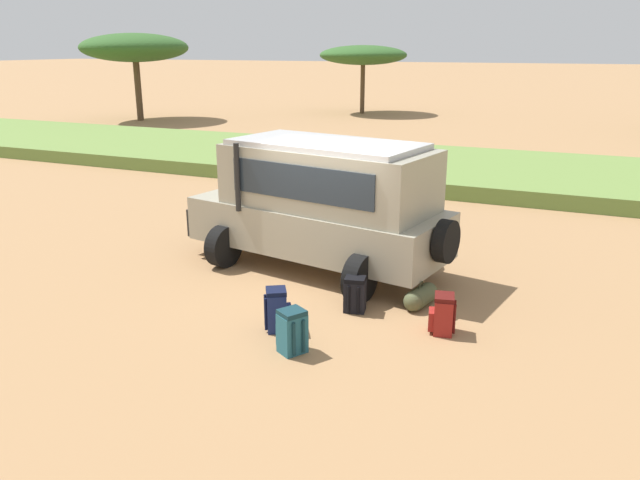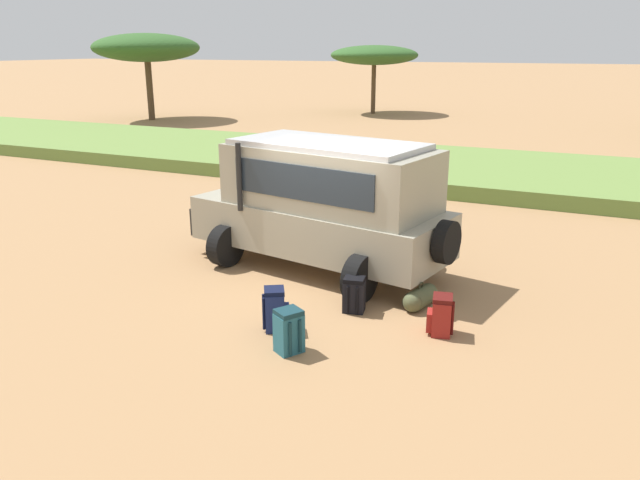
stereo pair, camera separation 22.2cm
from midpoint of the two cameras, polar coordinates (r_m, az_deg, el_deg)
The scene contains 10 objects.
ground_plane at distance 11.21m, azimuth -0.20°, elevation -4.01°, with size 320.00×320.00×0.00m, color #9E754C.
grass_bank at distance 21.02m, azimuth 11.69°, elevation 6.38°, with size 120.00×7.00×0.44m.
safari_vehicle at distance 11.61m, azimuth -0.36°, elevation 3.46°, with size 5.47×3.29×2.44m.
backpack_beside_front_wheel at distance 9.41m, azimuth 10.48°, elevation -6.71°, with size 0.43×0.42×0.60m.
backpack_cluster_center at distance 9.36m, azimuth -4.60°, elevation -6.41°, with size 0.46×0.44×0.65m.
backpack_near_rear_wheel at distance 8.71m, azimuth -3.34°, elevation -8.35°, with size 0.48×0.45×0.63m.
backpack_outermost at distance 10.00m, azimuth 2.59°, elevation -5.01°, with size 0.38×0.42×0.58m.
duffel_bag_low_black_case at distance 10.33m, azimuth 8.60°, elevation -5.14°, with size 0.44×0.81×0.43m.
acacia_tree_far_left at distance 37.72m, azimuth -16.75°, elevation 16.47°, with size 5.77×6.14×4.78m.
acacia_tree_left_mid at distance 40.23m, azimuth 3.80°, elevation 16.50°, with size 5.39×5.44×4.14m.
Camera 1 is at (4.11, -9.60, 4.07)m, focal length 35.00 mm.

